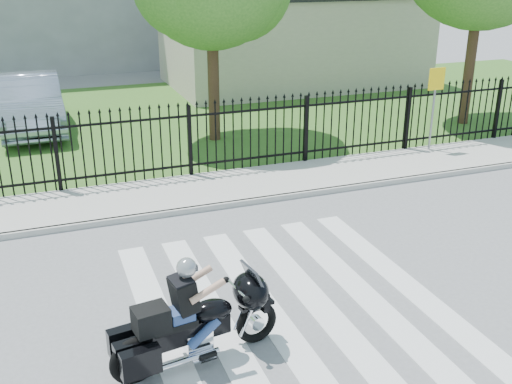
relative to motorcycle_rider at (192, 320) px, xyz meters
name	(u,v)px	position (x,y,z in m)	size (l,w,h in m)	color
ground	(291,305)	(1.75, 0.82, -0.64)	(120.00, 120.00, 0.00)	slate
crosswalk	(291,304)	(1.75, 0.82, -0.63)	(5.00, 5.50, 0.01)	silver
sidewalk	(203,190)	(1.75, 5.82, -0.58)	(40.00, 2.00, 0.12)	#ADAAA3
curb	(215,207)	(1.75, 4.82, -0.58)	(40.00, 0.12, 0.12)	#ADAAA3
grass_strip	(145,120)	(1.75, 12.82, -0.63)	(40.00, 12.00, 0.02)	#385F20
iron_fence	(190,143)	(1.75, 6.82, 0.26)	(26.00, 0.04, 1.80)	black
building_low	(292,41)	(8.75, 16.82, 1.11)	(10.00, 6.00, 3.50)	beige
motorcycle_rider	(192,320)	(0.00, 0.00, 0.00)	(2.36, 0.97, 1.56)	black
parked_car	(31,103)	(-1.68, 12.75, 0.21)	(1.76, 5.04, 1.66)	#8B97AF
traffic_sign	(435,92)	(8.30, 6.50, 1.05)	(0.48, 0.08, 2.20)	gray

